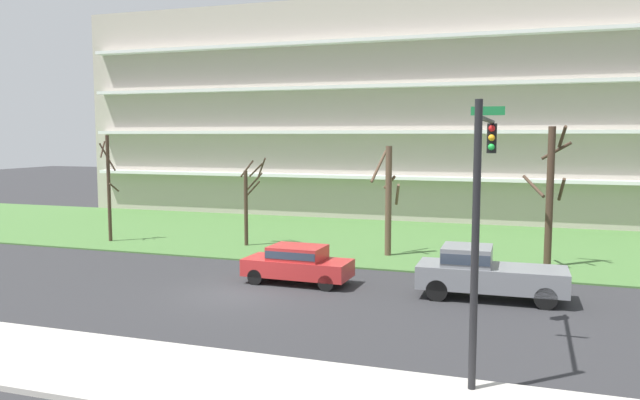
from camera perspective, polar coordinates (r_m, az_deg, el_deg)
ground at (r=24.39m, az=-7.60°, el=-8.58°), size 160.00×160.00×0.00m
sidewalk_curb_near at (r=17.87m, az=-19.36°, el=-14.07°), size 80.00×4.00×0.15m
grass_lawn_strip at (r=37.18m, az=1.98°, el=-3.44°), size 80.00×16.00×0.08m
apartment_building at (r=51.22m, az=6.86°, el=7.90°), size 47.22×14.85×15.79m
tree_far_left at (r=37.31m, az=-18.72°, el=1.19°), size 0.99×1.00×6.10m
tree_left at (r=34.34m, az=-6.54°, el=0.03°), size 1.75×1.49×4.90m
tree_center at (r=31.36m, az=6.24°, el=0.11°), size 1.53×1.28×5.56m
tree_right at (r=30.21m, az=20.25°, el=0.58°), size 2.12×2.13×6.53m
sedan_red_near_left at (r=25.82m, az=-2.06°, el=-5.73°), size 4.45×1.93×1.57m
pickup_gray_center_left at (r=24.23m, az=14.79°, el=-6.35°), size 5.44×2.10×1.95m
traffic_signal_mast at (r=16.47m, az=14.60°, el=0.94°), size 0.90×5.63×6.89m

